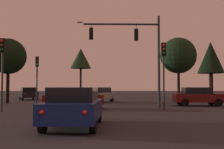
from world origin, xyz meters
TOP-DOWN VIEW (x-y plane):
  - ground_plane at (0.00, 24.50)m, footprint 168.00×168.00m
  - traffic_signal_mast_arm at (3.36, 14.23)m, footprint 6.43×0.45m
  - traffic_light_corner_left at (4.93, 11.69)m, footprint 0.32×0.36m
  - traffic_light_corner_right at (-5.00, 18.25)m, footprint 0.34×0.38m
  - traffic_light_median at (-5.49, 11.03)m, footprint 0.31×0.35m
  - car_nearside_lane at (-0.32, 4.32)m, footprint 2.16×4.52m
  - car_crossing_left at (8.76, 15.80)m, footprint 4.18×2.17m
  - car_crossing_right at (-1.25, 13.16)m, footprint 4.33×2.09m
  - car_far_lane at (0.56, 21.35)m, footprint 3.64×4.89m
  - car_parked_lot at (-8.07, 27.04)m, footprint 3.34×4.90m
  - tree_behind_sign at (13.51, 24.41)m, footprint 3.05×3.05m
  - tree_left_far at (-8.09, 19.81)m, footprint 3.40×3.40m
  - tree_center_horizon at (-2.26, 34.70)m, footprint 3.13×3.13m
  - tree_right_cluster at (12.07, 32.39)m, footprint 5.24×5.24m

SIDE VIEW (x-z plane):
  - ground_plane at x=0.00m, z-range 0.00..0.00m
  - car_crossing_left at x=8.76m, z-range 0.03..1.55m
  - car_crossing_right at x=-1.25m, z-range 0.04..1.56m
  - car_far_lane at x=0.56m, z-range 0.04..1.56m
  - car_nearside_lane at x=-0.32m, z-range 0.04..1.56m
  - car_parked_lot at x=-8.07m, z-range 0.04..1.56m
  - traffic_light_corner_right at x=-5.00m, z-range 0.90..5.19m
  - traffic_light_corner_left at x=4.93m, z-range 0.93..5.46m
  - traffic_light_median at x=-5.49m, z-range 0.95..5.56m
  - tree_left_far at x=-8.09m, z-range 1.37..7.55m
  - traffic_signal_mast_arm at x=3.36m, z-range 1.27..8.30m
  - tree_behind_sign at x=13.51m, z-range 1.52..8.35m
  - tree_center_horizon at x=-2.26m, z-range 2.16..9.62m
  - tree_right_cluster at x=12.07m, z-range 1.75..10.52m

